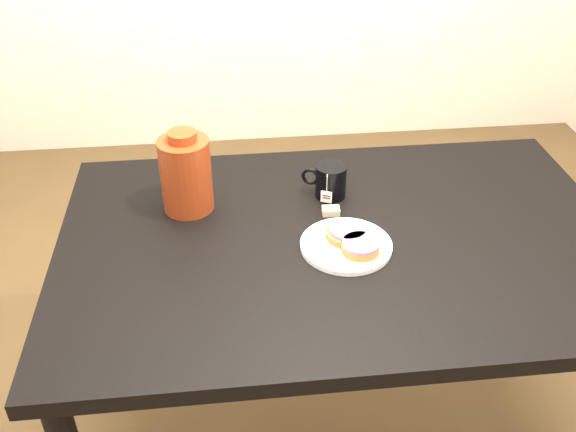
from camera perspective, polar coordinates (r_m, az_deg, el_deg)
The scene contains 8 objects.
ground_plane at distance 2.12m, azimuth 3.81°, elevation -18.40°, with size 4.00×4.00×0.00m, color brown.
table at distance 1.65m, azimuth 4.68°, elevation -4.15°, with size 1.40×0.90×0.75m.
plate at distance 1.55m, azimuth 5.19°, elevation -2.55°, with size 0.22×0.22×0.02m.
bagel_back at distance 1.57m, azimuth 5.32°, elevation -1.49°, with size 0.15×0.15×0.03m.
bagel_front at distance 1.52m, azimuth 6.46°, elevation -2.70°, with size 0.13×0.13×0.03m.
mug at distance 1.73m, azimuth 3.76°, elevation 3.14°, with size 0.13×0.11×0.09m.
teabag_pouch at distance 1.67m, azimuth 3.83°, elevation 0.46°, with size 0.04×0.03×0.02m, color #C6B793.
bagel_package at distance 1.66m, azimuth -9.06°, elevation 3.72°, with size 0.17×0.17×0.22m.
Camera 1 is at (-0.27, -1.26, 1.69)m, focal length 40.00 mm.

